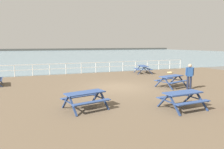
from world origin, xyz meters
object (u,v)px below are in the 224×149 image
at_px(picnic_table_far_right, 85,96).
at_px(visitor, 190,75).
at_px(picnic_table_near_left, 143,68).
at_px(picnic_table_near_right, 171,79).
at_px(picnic_table_far_left, 183,96).

xyz_separation_m(picnic_table_far_right, visitor, (7.39, 1.69, 0.36)).
distance_m(picnic_table_near_left, visitor, 7.97).
xyz_separation_m(picnic_table_near_right, picnic_table_far_left, (-2.65, -4.33, 0.00)).
bearing_deg(picnic_table_far_left, visitor, 42.04).
height_order(picnic_table_near_right, picnic_table_far_left, same).
xyz_separation_m(picnic_table_near_left, picnic_table_near_right, (-1.71, -6.85, 0.00)).
bearing_deg(picnic_table_near_right, picnic_table_near_left, 60.37).
bearing_deg(visitor, picnic_table_near_left, -163.36).
height_order(picnic_table_near_right, visitor, visitor).
bearing_deg(picnic_table_far_right, visitor, -0.48).
xyz_separation_m(picnic_table_near_right, picnic_table_far_right, (-6.75, -2.72, 0.00)).
xyz_separation_m(picnic_table_far_left, visitor, (3.28, 3.30, 0.36)).
height_order(picnic_table_near_left, picnic_table_far_right, same).
relative_size(picnic_table_near_left, picnic_table_near_right, 0.99).
height_order(picnic_table_near_left, picnic_table_far_left, same).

